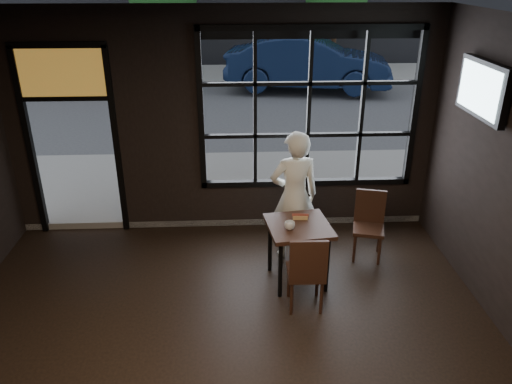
{
  "coord_description": "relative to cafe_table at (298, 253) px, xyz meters",
  "views": [
    {
      "loc": [
        0.14,
        -3.24,
        3.63
      ],
      "look_at": [
        0.4,
        2.2,
        1.15
      ],
      "focal_mm": 35.0,
      "sensor_mm": 36.0,
      "label": 1
    }
  ],
  "objects": [
    {
      "name": "ceiling",
      "position": [
        -0.91,
        -2.01,
        2.81
      ],
      "size": [
        6.0,
        7.0,
        0.02
      ],
      "primitive_type": "cube",
      "color": "black",
      "rests_on": "ground"
    },
    {
      "name": "window_frame",
      "position": [
        0.29,
        1.49,
        1.4
      ],
      "size": [
        3.06,
        0.12,
        2.28
      ],
      "primitive_type": "cube",
      "color": "black",
      "rests_on": "ground"
    },
    {
      "name": "stained_transom",
      "position": [
        -3.01,
        1.49,
        1.95
      ],
      "size": [
        1.2,
        0.06,
        0.7
      ],
      "primitive_type": "cube",
      "color": "orange",
      "rests_on": "ground"
    },
    {
      "name": "street_asphalt",
      "position": [
        -0.91,
        21.99,
        -0.42
      ],
      "size": [
        60.0,
        41.0,
        0.04
      ],
      "primitive_type": "cube",
      "color": "#545456",
      "rests_on": "ground"
    },
    {
      "name": "cafe_table",
      "position": [
        0.0,
        0.0,
        0.0
      ],
      "size": [
        0.83,
        0.83,
        0.8
      ],
      "primitive_type": "cube",
      "rotation": [
        0.0,
        0.0,
        0.14
      ],
      "color": "black",
      "rests_on": "floor"
    },
    {
      "name": "chair_near",
      "position": [
        0.03,
        -0.5,
        0.08
      ],
      "size": [
        0.43,
        0.43,
        0.97
      ],
      "primitive_type": "cube",
      "rotation": [
        0.0,
        0.0,
        3.12
      ],
      "color": "black",
      "rests_on": "floor"
    },
    {
      "name": "chair_window",
      "position": [
        1.01,
        0.51,
        0.06
      ],
      "size": [
        0.49,
        0.49,
        0.92
      ],
      "primitive_type": "cube",
      "rotation": [
        0.0,
        0.0,
        -0.25
      ],
      "color": "black",
      "rests_on": "floor"
    },
    {
      "name": "man",
      "position": [
        0.01,
        0.61,
        0.49
      ],
      "size": [
        0.7,
        0.51,
        1.77
      ],
      "primitive_type": "imported",
      "rotation": [
        0.0,
        0.0,
        3.29
      ],
      "color": "white",
      "rests_on": "floor"
    },
    {
      "name": "hotdog",
      "position": [
        0.04,
        0.15,
        0.42
      ],
      "size": [
        0.21,
        0.1,
        0.06
      ],
      "primitive_type": null,
      "rotation": [
        0.0,
        0.0,
        -0.08
      ],
      "color": "tan",
      "rests_on": "cafe_table"
    },
    {
      "name": "cup",
      "position": [
        -0.12,
        -0.11,
        0.44
      ],
      "size": [
        0.14,
        0.14,
        0.1
      ],
      "primitive_type": "imported",
      "rotation": [
        0.0,
        0.0,
        -0.16
      ],
      "color": "silver",
      "rests_on": "cafe_table"
    },
    {
      "name": "tv",
      "position": [
        2.02,
        0.14,
        1.97
      ],
      "size": [
        0.12,
        1.07,
        0.63
      ],
      "primitive_type": "cube",
      "color": "black",
      "rests_on": "wall_right"
    },
    {
      "name": "navy_car",
      "position": [
        1.57,
        10.16,
        0.52
      ],
      "size": [
        5.2,
        2.59,
        1.64
      ],
      "primitive_type": "imported",
      "rotation": [
        0.0,
        0.0,
        1.39
      ],
      "color": "#0D1A36",
      "rests_on": "street_asphalt"
    },
    {
      "name": "maroon_car",
      "position": [
        -4.6,
        10.44,
        0.44
      ],
      "size": [
        4.45,
        1.96,
        1.49
      ],
      "primitive_type": "imported",
      "rotation": [
        0.0,
        0.0,
        1.52
      ],
      "color": "#380A08",
      "rests_on": "street_asphalt"
    }
  ]
}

